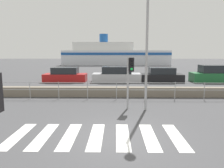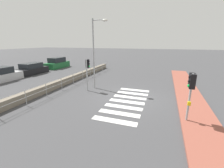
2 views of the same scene
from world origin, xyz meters
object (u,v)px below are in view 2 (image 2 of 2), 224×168
object	(u,v)px
streetlamp	(96,46)
parked_car_green	(57,63)
traffic_light_near	(191,85)
traffic_light_far	(87,68)
parked_car_black	(32,69)

from	to	relation	value
streetlamp	parked_car_green	distance (m)	13.23
traffic_light_near	streetlamp	world-z (taller)	streetlamp
traffic_light_far	parked_car_green	size ratio (longest dim) A/B	0.63
traffic_light_near	parked_car_green	distance (m)	20.51
traffic_light_near	parked_car_black	size ratio (longest dim) A/B	0.64
traffic_light_near	streetlamp	distance (m)	7.77
streetlamp	parked_car_green	bearing A→B (deg)	53.33
parked_car_black	parked_car_green	world-z (taller)	parked_car_green
traffic_light_near	parked_car_green	bearing A→B (deg)	56.01
streetlamp	parked_car_green	world-z (taller)	streetlamp
traffic_light_near	traffic_light_far	size ratio (longest dim) A/B	0.97
parked_car_black	parked_car_green	xyz separation A→B (m)	(4.84, -0.00, 0.10)
traffic_light_near	streetlamp	bearing A→B (deg)	60.56
parked_car_black	parked_car_green	distance (m)	4.84
parked_car_black	parked_car_green	size ratio (longest dim) A/B	0.95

